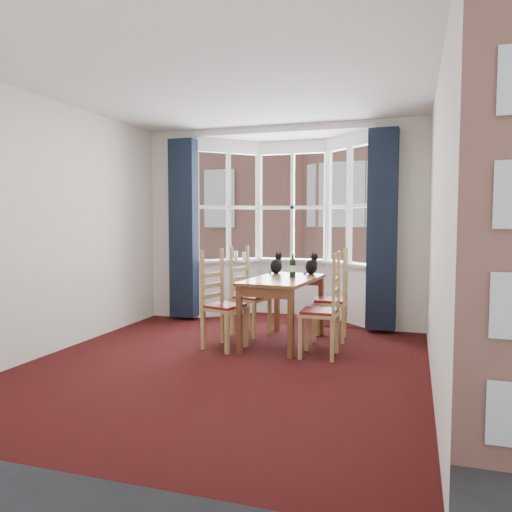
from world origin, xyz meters
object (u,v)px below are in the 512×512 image
at_px(chair_left_near, 218,307).
at_px(candle_tall, 236,255).
at_px(cat_right, 312,266).
at_px(cat_left, 276,265).
at_px(chair_left_far, 245,298).
at_px(chair_right_near, 328,314).
at_px(dining_table, 283,287).
at_px(candle_short, 244,256).
at_px(wine_bottle, 293,267).
at_px(chair_right_far, 338,302).

bearing_deg(chair_left_near, candle_tall, 103.98).
bearing_deg(cat_right, cat_left, -171.31).
height_order(chair_left_near, cat_right, cat_right).
bearing_deg(chair_left_far, cat_left, 22.87).
bearing_deg(chair_left_near, chair_right_near, -1.29).
bearing_deg(dining_table, chair_right_near, -36.45).
bearing_deg(candle_short, chair_left_near, -79.76).
distance_m(cat_left, cat_right, 0.46).
xyz_separation_m(dining_table, wine_bottle, (0.09, 0.12, 0.23)).
distance_m(chair_right_near, cat_right, 1.16).
height_order(chair_left_near, candle_tall, candle_tall).
height_order(chair_right_near, candle_tall, candle_tall).
xyz_separation_m(chair_right_near, cat_left, (-0.83, 0.94, 0.42)).
height_order(chair_right_near, wine_bottle, wine_bottle).
relative_size(dining_table, candle_short, 12.16).
bearing_deg(cat_right, chair_left_far, -164.62).
height_order(candle_tall, candle_short, candle_tall).
relative_size(chair_right_near, cat_right, 3.21).
height_order(chair_right_near, cat_left, cat_left).
height_order(dining_table, candle_short, candle_short).
distance_m(dining_table, cat_left, 0.58).
height_order(dining_table, wine_bottle, wine_bottle).
height_order(chair_right_far, wine_bottle, wine_bottle).
height_order(chair_right_far, candle_tall, candle_tall).
bearing_deg(cat_right, dining_table, -112.58).
distance_m(dining_table, wine_bottle, 0.28).
distance_m(chair_left_near, candle_short, 2.00).
height_order(dining_table, candle_tall, candle_tall).
bearing_deg(chair_left_far, wine_bottle, -17.18).
distance_m(cat_right, candle_short, 1.56).
height_order(cat_right, wine_bottle, wine_bottle).
bearing_deg(dining_table, wine_bottle, 54.52).
bearing_deg(dining_table, cat_right, 67.42).
bearing_deg(candle_short, chair_left_far, -70.28).
xyz_separation_m(chair_left_far, cat_right, (0.83, 0.23, 0.42)).
height_order(chair_left_far, cat_left, cat_left).
height_order(chair_left_far, wine_bottle, wine_bottle).
bearing_deg(chair_left_near, wine_bottle, 35.86).
xyz_separation_m(cat_right, candle_short, (-1.24, 0.94, 0.03)).
distance_m(wine_bottle, candle_short, 1.76).
xyz_separation_m(chair_left_near, cat_left, (0.45, 0.91, 0.42)).
xyz_separation_m(dining_table, chair_left_far, (-0.59, 0.33, -0.21)).
xyz_separation_m(chair_left_far, wine_bottle, (0.68, -0.21, 0.44)).
distance_m(chair_right_near, cat_left, 1.32).
relative_size(chair_right_near, cat_left, 3.21).
distance_m(chair_right_far, cat_left, 0.93).
bearing_deg(wine_bottle, cat_left, 129.53).
xyz_separation_m(chair_left_near, chair_left_far, (0.07, 0.75, 0.00)).
height_order(dining_table, chair_right_far, chair_right_far).
xyz_separation_m(wine_bottle, candle_tall, (-1.22, 1.35, 0.02)).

